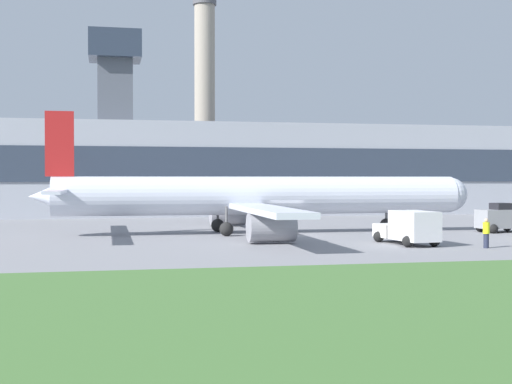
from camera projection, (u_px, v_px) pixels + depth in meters
name	position (u px, v px, depth m)	size (l,w,h in m)	color
ground_plane	(288.00, 235.00, 51.29)	(400.00, 400.00, 0.00)	gray
terminal_building	(217.00, 168.00, 81.54)	(69.44, 14.62, 20.23)	#9EA3AD
smokestack_left	(205.00, 102.00, 104.75)	(3.47, 3.47, 30.40)	gray
airplane	(254.00, 198.00, 52.54)	(32.98, 31.45, 8.76)	silver
pushback_tug	(500.00, 219.00, 53.71)	(3.66, 2.55, 2.22)	gray
fuel_truck	(409.00, 228.00, 43.60)	(2.86, 5.38, 2.10)	white
ground_crew_person	(486.00, 233.00, 41.56)	(0.42, 0.42, 1.74)	#23283D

